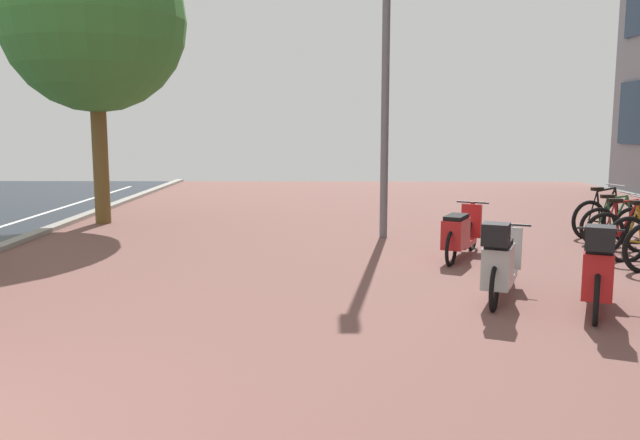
{
  "coord_description": "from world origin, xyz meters",
  "views": [
    {
      "loc": [
        3.03,
        -3.54,
        2.04
      ],
      "look_at": [
        2.91,
        4.11,
        0.92
      ],
      "focal_mm": 36.65,
      "sensor_mm": 36.0,
      "label": 1
    }
  ],
  "objects_px": {
    "street_tree": "(94,21)",
    "scooter_near": "(460,234)",
    "scooter_far": "(500,263)",
    "bicycle_rack_07": "(624,232)",
    "bicycle_rack_09": "(604,218)",
    "lamp_post": "(386,50)",
    "bicycle_rack_08": "(615,225)",
    "scooter_mid": "(598,271)"
  },
  "relations": [
    {
      "from": "lamp_post",
      "to": "scooter_near",
      "type": "bearing_deg",
      "value": -62.37
    },
    {
      "from": "lamp_post",
      "to": "street_tree",
      "type": "xyz_separation_m",
      "value": [
        -5.71,
        1.65,
        0.76
      ]
    },
    {
      "from": "scooter_near",
      "to": "scooter_far",
      "type": "bearing_deg",
      "value": -90.11
    },
    {
      "from": "bicycle_rack_09",
      "to": "street_tree",
      "type": "distance_m",
      "value": 10.54
    },
    {
      "from": "bicycle_rack_07",
      "to": "scooter_mid",
      "type": "xyz_separation_m",
      "value": [
        -1.84,
        -3.51,
        0.14
      ]
    },
    {
      "from": "bicycle_rack_07",
      "to": "bicycle_rack_08",
      "type": "height_order",
      "value": "bicycle_rack_07"
    },
    {
      "from": "bicycle_rack_07",
      "to": "street_tree",
      "type": "bearing_deg",
      "value": 162.6
    },
    {
      "from": "bicycle_rack_09",
      "to": "lamp_post",
      "type": "bearing_deg",
      "value": -178.72
    },
    {
      "from": "bicycle_rack_09",
      "to": "scooter_mid",
      "type": "height_order",
      "value": "scooter_mid"
    },
    {
      "from": "lamp_post",
      "to": "bicycle_rack_08",
      "type": "bearing_deg",
      "value": -8.89
    },
    {
      "from": "bicycle_rack_07",
      "to": "street_tree",
      "type": "distance_m",
      "value": 10.61
    },
    {
      "from": "scooter_mid",
      "to": "street_tree",
      "type": "xyz_separation_m",
      "value": [
        -7.63,
        6.47,
        3.62
      ]
    },
    {
      "from": "scooter_near",
      "to": "lamp_post",
      "type": "xyz_separation_m",
      "value": [
        -1.01,
        1.92,
        2.95
      ]
    },
    {
      "from": "bicycle_rack_07",
      "to": "scooter_near",
      "type": "distance_m",
      "value": 2.82
    },
    {
      "from": "bicycle_rack_07",
      "to": "lamp_post",
      "type": "bearing_deg",
      "value": 160.69
    },
    {
      "from": "bicycle_rack_09",
      "to": "lamp_post",
      "type": "height_order",
      "value": "lamp_post"
    },
    {
      "from": "bicycle_rack_07",
      "to": "bicycle_rack_08",
      "type": "relative_size",
      "value": 1.05
    },
    {
      "from": "lamp_post",
      "to": "bicycle_rack_09",
      "type": "bearing_deg",
      "value": 1.28
    },
    {
      "from": "bicycle_rack_08",
      "to": "scooter_far",
      "type": "xyz_separation_m",
      "value": [
        -2.92,
        -3.69,
        0.13
      ]
    },
    {
      "from": "bicycle_rack_07",
      "to": "lamp_post",
      "type": "relative_size",
      "value": 0.22
    },
    {
      "from": "bicycle_rack_08",
      "to": "scooter_mid",
      "type": "xyz_separation_m",
      "value": [
        -2.0,
        -4.21,
        0.15
      ]
    },
    {
      "from": "bicycle_rack_07",
      "to": "scooter_far",
      "type": "relative_size",
      "value": 0.76
    },
    {
      "from": "bicycle_rack_08",
      "to": "bicycle_rack_09",
      "type": "height_order",
      "value": "bicycle_rack_09"
    },
    {
      "from": "bicycle_rack_09",
      "to": "scooter_near",
      "type": "relative_size",
      "value": 0.77
    },
    {
      "from": "bicycle_rack_07",
      "to": "street_tree",
      "type": "xyz_separation_m",
      "value": [
        -9.47,
        2.97,
        3.76
      ]
    },
    {
      "from": "scooter_near",
      "to": "lamp_post",
      "type": "relative_size",
      "value": 0.29
    },
    {
      "from": "bicycle_rack_09",
      "to": "scooter_near",
      "type": "height_order",
      "value": "bicycle_rack_09"
    },
    {
      "from": "scooter_far",
      "to": "street_tree",
      "type": "height_order",
      "value": "street_tree"
    },
    {
      "from": "scooter_far",
      "to": "street_tree",
      "type": "distance_m",
      "value": 9.68
    },
    {
      "from": "bicycle_rack_08",
      "to": "lamp_post",
      "type": "xyz_separation_m",
      "value": [
        -3.92,
        0.61,
        3.01
      ]
    },
    {
      "from": "street_tree",
      "to": "scooter_near",
      "type": "bearing_deg",
      "value": -28.02
    },
    {
      "from": "bicycle_rack_08",
      "to": "street_tree",
      "type": "relative_size",
      "value": 0.21
    },
    {
      "from": "bicycle_rack_09",
      "to": "scooter_far",
      "type": "bearing_deg",
      "value": -124.5
    },
    {
      "from": "bicycle_rack_08",
      "to": "scooter_mid",
      "type": "bearing_deg",
      "value": -115.41
    },
    {
      "from": "street_tree",
      "to": "bicycle_rack_08",
      "type": "bearing_deg",
      "value": -13.22
    },
    {
      "from": "street_tree",
      "to": "bicycle_rack_09",
      "type": "bearing_deg",
      "value": -9.11
    },
    {
      "from": "bicycle_rack_09",
      "to": "scooter_mid",
      "type": "relative_size",
      "value": 0.81
    },
    {
      "from": "scooter_mid",
      "to": "street_tree",
      "type": "relative_size",
      "value": 0.28
    },
    {
      "from": "scooter_near",
      "to": "street_tree",
      "type": "relative_size",
      "value": 0.29
    },
    {
      "from": "bicycle_rack_09",
      "to": "scooter_mid",
      "type": "distance_m",
      "value": 5.35
    },
    {
      "from": "bicycle_rack_07",
      "to": "scooter_near",
      "type": "xyz_separation_m",
      "value": [
        -2.75,
        -0.61,
        0.06
      ]
    },
    {
      "from": "scooter_near",
      "to": "scooter_mid",
      "type": "relative_size",
      "value": 1.06
    }
  ]
}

